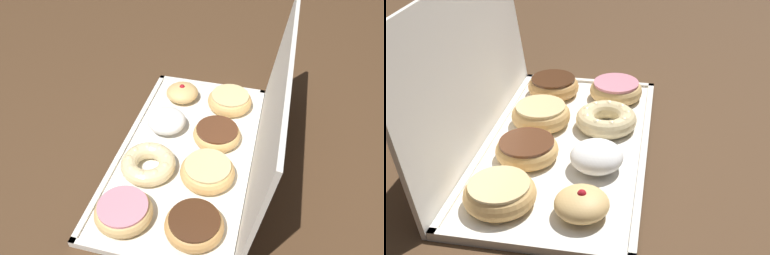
% 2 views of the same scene
% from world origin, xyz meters
% --- Properties ---
extents(ground_plane, '(3.00, 3.00, 0.00)m').
position_xyz_m(ground_plane, '(0.00, 0.00, 0.00)').
color(ground_plane, '#4C331E').
extents(donut_box, '(0.55, 0.29, 0.01)m').
position_xyz_m(donut_box, '(0.00, 0.00, 0.01)').
color(donut_box, silver).
rests_on(donut_box, ground).
extents(box_lid_open, '(0.55, 0.04, 0.30)m').
position_xyz_m(box_lid_open, '(0.00, 0.17, 0.15)').
color(box_lid_open, silver).
rests_on(box_lid_open, ground).
extents(jelly_filled_donut_0, '(0.08, 0.08, 0.04)m').
position_xyz_m(jelly_filled_donut_0, '(-0.19, -0.06, 0.03)').
color(jelly_filled_donut_0, '#E5B770').
rests_on(jelly_filled_donut_0, donut_box).
extents(powdered_filled_donut_1, '(0.09, 0.09, 0.05)m').
position_xyz_m(powdered_filled_donut_1, '(-0.07, -0.07, 0.03)').
color(powdered_filled_donut_1, white).
rests_on(powdered_filled_donut_1, donut_box).
extents(cruller_donut_2, '(0.12, 0.12, 0.04)m').
position_xyz_m(cruller_donut_2, '(0.07, -0.06, 0.03)').
color(cruller_donut_2, beige).
rests_on(cruller_donut_2, donut_box).
extents(pink_frosted_donut_3, '(0.11, 0.11, 0.04)m').
position_xyz_m(pink_frosted_donut_3, '(0.20, -0.07, 0.03)').
color(pink_frosted_donut_3, '#E5B770').
rests_on(pink_frosted_donut_3, donut_box).
extents(glazed_ring_donut_4, '(0.11, 0.11, 0.04)m').
position_xyz_m(glazed_ring_donut_4, '(-0.19, 0.07, 0.03)').
color(glazed_ring_donut_4, tan).
rests_on(glazed_ring_donut_4, donut_box).
extents(chocolate_frosted_donut_5, '(0.11, 0.11, 0.03)m').
position_xyz_m(chocolate_frosted_donut_5, '(-0.06, 0.06, 0.03)').
color(chocolate_frosted_donut_5, tan).
rests_on(chocolate_frosted_donut_5, donut_box).
extents(glazed_ring_donut_6, '(0.11, 0.11, 0.04)m').
position_xyz_m(glazed_ring_donut_6, '(0.06, 0.06, 0.03)').
color(glazed_ring_donut_6, tan).
rests_on(glazed_ring_donut_6, donut_box).
extents(chocolate_frosted_donut_7, '(0.11, 0.11, 0.04)m').
position_xyz_m(chocolate_frosted_donut_7, '(0.19, 0.07, 0.03)').
color(chocolate_frosted_donut_7, tan).
rests_on(chocolate_frosted_donut_7, donut_box).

